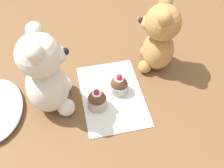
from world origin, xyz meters
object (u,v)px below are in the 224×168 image
at_px(teddy_bear_cream, 46,75).
at_px(cupcake_near_cream_bear, 97,100).
at_px(teddy_bear_tan, 159,38).
at_px(cupcake_near_tan_bear, 119,85).

relative_size(teddy_bear_cream, cupcake_near_cream_bear, 3.64).
distance_m(teddy_bear_tan, cupcake_near_cream_bear, 0.28).
bearing_deg(cupcake_near_tan_bear, teddy_bear_tan, -58.63).
bearing_deg(cupcake_near_tan_bear, cupcake_near_cream_bear, 119.76).
height_order(teddy_bear_tan, cupcake_near_tan_bear, teddy_bear_tan).
distance_m(teddy_bear_cream, cupcake_near_cream_bear, 0.17).
xyz_separation_m(cupcake_near_cream_bear, cupcake_near_tan_bear, (0.04, -0.08, -0.00)).
distance_m(teddy_bear_tan, cupcake_near_tan_bear, 0.20).
bearing_deg(teddy_bear_tan, cupcake_near_cream_bear, -37.93).
bearing_deg(cupcake_near_tan_bear, teddy_bear_cream, 90.33).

